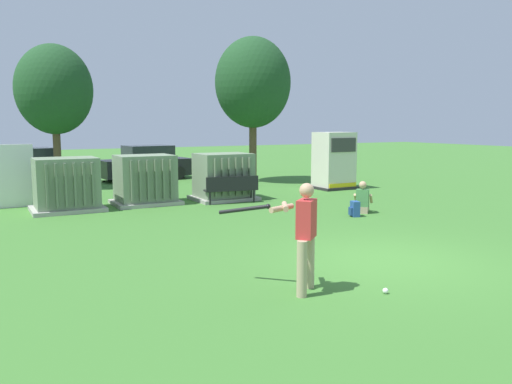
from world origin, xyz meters
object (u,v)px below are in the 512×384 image
object	(u,v)px
park_bench	(232,188)
seated_spectator	(363,200)
parked_car_left_of_center	(146,164)
sports_ball	(385,291)
transformer_mid_east	(224,177)
backpack	(355,209)
batter	(303,231)
transformer_mid_west	(145,180)
generator_enclosure	(334,161)
transformer_west	(66,185)
parked_car_leftmost	(24,169)

from	to	relation	value
park_bench	seated_spectator	distance (m)	4.38
seated_spectator	parked_car_left_of_center	size ratio (longest dim) A/B	0.22
sports_ball	seated_spectator	xyz separation A→B (m)	(4.55, 5.92, 0.33)
seated_spectator	transformer_mid_east	bearing A→B (deg)	119.97
sports_ball	backpack	distance (m)	6.79
seated_spectator	parked_car_left_of_center	bearing A→B (deg)	104.00
sports_ball	batter	bearing A→B (deg)	147.13
batter	parked_car_left_of_center	bearing A→B (deg)	81.28
transformer_mid_west	batter	world-z (taller)	batter
transformer_mid_west	park_bench	xyz separation A→B (m)	(2.55, -1.27, -0.25)
generator_enclosure	park_bench	bearing A→B (deg)	-163.79
seated_spectator	park_bench	bearing A→B (deg)	127.29
transformer_west	parked_car_leftmost	world-z (taller)	same
park_bench	sports_ball	bearing A→B (deg)	-101.39
sports_ball	transformer_mid_west	bearing A→B (deg)	93.53
transformer_mid_east	sports_ball	size ratio (longest dim) A/B	23.33
park_bench	parked_car_leftmost	size ratio (longest dim) A/B	0.42
transformer_mid_west	sports_ball	xyz separation A→B (m)	(0.66, -10.68, -0.74)
transformer_mid_west	batter	xyz separation A→B (m)	(-0.44, -9.97, 0.19)
transformer_mid_west	generator_enclosure	size ratio (longest dim) A/B	0.91
transformer_west	generator_enclosure	size ratio (longest dim) A/B	0.91
seated_spectator	backpack	world-z (taller)	seated_spectator
transformer_west	parked_car_left_of_center	distance (m)	8.79
batter	sports_ball	world-z (taller)	batter
transformer_mid_west	transformer_mid_east	distance (m)	2.70
generator_enclosure	seated_spectator	xyz separation A→B (m)	(-2.75, -5.06, -0.76)
park_bench	parked_car_left_of_center	world-z (taller)	parked_car_left_of_center
transformer_west	transformer_mid_east	xyz separation A→B (m)	(5.17, -0.22, 0.00)
sports_ball	parked_car_leftmost	world-z (taller)	parked_car_leftmost
transformer_west	park_bench	bearing A→B (deg)	-12.51
transformer_mid_west	seated_spectator	world-z (taller)	transformer_mid_west
generator_enclosure	batter	world-z (taller)	generator_enclosure
transformer_mid_west	parked_car_leftmost	distance (m)	7.86
transformer_west	sports_ball	bearing A→B (deg)	-73.34
transformer_west	batter	size ratio (longest dim) A/B	1.21
transformer_west	batter	xyz separation A→B (m)	(2.05, -9.81, 0.19)
sports_ball	parked_car_left_of_center	bearing A→B (deg)	85.07
transformer_mid_west	parked_car_leftmost	bearing A→B (deg)	113.30
batter	park_bench	bearing A→B (deg)	71.01
sports_ball	seated_spectator	world-z (taller)	seated_spectator
seated_spectator	parked_car_leftmost	world-z (taller)	parked_car_leftmost
transformer_mid_west	park_bench	size ratio (longest dim) A/B	1.14
transformer_mid_east	seated_spectator	xyz separation A→B (m)	(2.53, -4.39, -0.41)
transformer_west	generator_enclosure	bearing A→B (deg)	2.47
transformer_mid_west	sports_ball	bearing A→B (deg)	-86.47
transformer_mid_west	transformer_mid_east	size ratio (longest dim) A/B	1.00
transformer_mid_east	sports_ball	world-z (taller)	transformer_mid_east
transformer_mid_east	generator_enclosure	bearing A→B (deg)	7.23
sports_ball	parked_car_left_of_center	distance (m)	18.04
backpack	transformer_mid_west	bearing A→B (deg)	131.76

